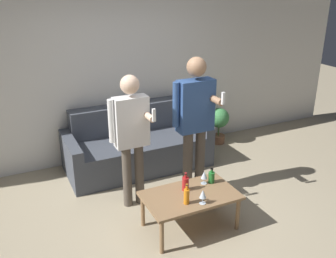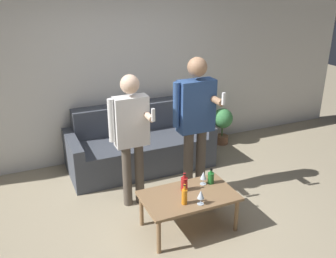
{
  "view_description": "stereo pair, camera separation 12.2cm",
  "coord_description": "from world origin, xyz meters",
  "px_view_note": "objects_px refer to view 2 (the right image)",
  "views": [
    {
      "loc": [
        -1.57,
        -2.99,
        2.52
      ],
      "look_at": [
        0.11,
        0.54,
        0.95
      ],
      "focal_mm": 40.0,
      "sensor_mm": 36.0,
      "label": 1
    },
    {
      "loc": [
        -1.46,
        -3.04,
        2.52
      ],
      "look_at": [
        0.11,
        0.54,
        0.95
      ],
      "focal_mm": 40.0,
      "sensor_mm": 36.0,
      "label": 2
    }
  ],
  "objects_px": {
    "bottle_orange": "(211,178)",
    "person_standing_right": "(196,116)",
    "couch": "(139,145)",
    "coffee_table": "(189,198)",
    "person_standing_left": "(131,131)"
  },
  "relations": [
    {
      "from": "bottle_orange",
      "to": "person_standing_right",
      "type": "distance_m",
      "value": 0.76
    },
    {
      "from": "person_standing_right",
      "to": "couch",
      "type": "bearing_deg",
      "value": 111.51
    },
    {
      "from": "person_standing_right",
      "to": "coffee_table",
      "type": "bearing_deg",
      "value": -121.57
    },
    {
      "from": "coffee_table",
      "to": "person_standing_right",
      "type": "relative_size",
      "value": 0.58
    },
    {
      "from": "couch",
      "to": "coffee_table",
      "type": "distance_m",
      "value": 1.64
    },
    {
      "from": "coffee_table",
      "to": "couch",
      "type": "bearing_deg",
      "value": 89.5
    },
    {
      "from": "coffee_table",
      "to": "person_standing_left",
      "type": "height_order",
      "value": "person_standing_left"
    },
    {
      "from": "bottle_orange",
      "to": "couch",
      "type": "bearing_deg",
      "value": 101.72
    },
    {
      "from": "person_standing_left",
      "to": "person_standing_right",
      "type": "bearing_deg",
      "value": -3.39
    },
    {
      "from": "couch",
      "to": "coffee_table",
      "type": "relative_size",
      "value": 2.02
    },
    {
      "from": "couch",
      "to": "person_standing_left",
      "type": "relative_size",
      "value": 1.26
    },
    {
      "from": "coffee_table",
      "to": "person_standing_right",
      "type": "distance_m",
      "value": 1.0
    },
    {
      "from": "couch",
      "to": "bottle_orange",
      "type": "bearing_deg",
      "value": -78.28
    },
    {
      "from": "person_standing_left",
      "to": "person_standing_right",
      "type": "distance_m",
      "value": 0.79
    },
    {
      "from": "couch",
      "to": "person_standing_right",
      "type": "distance_m",
      "value": 1.27
    }
  ]
}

